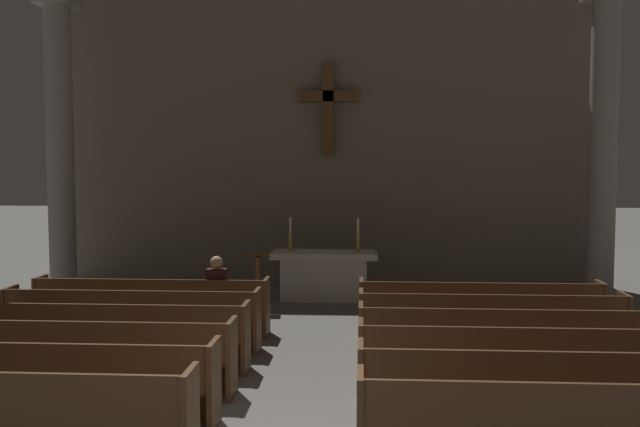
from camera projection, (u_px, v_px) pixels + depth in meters
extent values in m
cube|color=brown|center=(190.00, 420.00, 6.33)|extent=(0.06, 0.50, 0.95)
cube|color=brown|center=(40.00, 386.00, 7.47)|extent=(3.74, 0.40, 0.05)
cube|color=brown|center=(30.00, 367.00, 7.23)|extent=(3.74, 0.05, 0.50)
cube|color=brown|center=(48.00, 400.00, 7.66)|extent=(3.74, 0.04, 0.40)
cube|color=brown|center=(214.00, 385.00, 7.33)|extent=(0.06, 0.50, 0.95)
cube|color=brown|center=(78.00, 359.00, 8.47)|extent=(3.74, 0.40, 0.05)
cube|color=brown|center=(70.00, 342.00, 8.23)|extent=(3.74, 0.05, 0.50)
cube|color=brown|center=(85.00, 373.00, 8.67)|extent=(3.74, 0.04, 0.40)
cube|color=brown|center=(232.00, 358.00, 8.33)|extent=(0.06, 0.50, 0.95)
cube|color=brown|center=(109.00, 339.00, 9.48)|extent=(3.74, 0.40, 0.05)
cube|color=brown|center=(102.00, 323.00, 9.23)|extent=(3.74, 0.05, 0.50)
cube|color=brown|center=(114.00, 351.00, 9.67)|extent=(3.74, 0.04, 0.40)
cube|color=brown|center=(246.00, 338.00, 9.34)|extent=(0.06, 0.50, 0.95)
cube|color=brown|center=(133.00, 322.00, 10.48)|extent=(3.74, 0.40, 0.05)
cube|color=brown|center=(127.00, 307.00, 10.24)|extent=(3.74, 0.05, 0.50)
cube|color=brown|center=(137.00, 334.00, 10.67)|extent=(3.74, 0.04, 0.40)
cube|color=brown|center=(257.00, 321.00, 10.34)|extent=(0.06, 0.50, 0.95)
cube|color=brown|center=(10.00, 317.00, 10.57)|extent=(0.06, 0.50, 0.95)
cube|color=brown|center=(153.00, 308.00, 11.48)|extent=(3.74, 0.40, 0.05)
cube|color=brown|center=(148.00, 295.00, 11.24)|extent=(3.74, 0.05, 0.50)
cube|color=brown|center=(156.00, 319.00, 11.68)|extent=(3.74, 0.04, 0.40)
cube|color=brown|center=(266.00, 307.00, 11.34)|extent=(0.06, 0.50, 0.95)
cube|color=brown|center=(41.00, 304.00, 11.58)|extent=(0.06, 0.50, 0.95)
cube|color=brown|center=(583.00, 412.00, 5.90)|extent=(3.74, 0.05, 0.50)
cube|color=brown|center=(360.00, 424.00, 6.23)|extent=(0.06, 0.50, 0.95)
cube|color=brown|center=(545.00, 396.00, 7.14)|extent=(3.74, 0.40, 0.05)
cube|color=brown|center=(551.00, 376.00, 6.90)|extent=(3.74, 0.05, 0.50)
cube|color=brown|center=(540.00, 411.00, 7.34)|extent=(3.74, 0.04, 0.40)
cube|color=brown|center=(360.00, 388.00, 7.24)|extent=(0.06, 0.50, 0.95)
cube|color=brown|center=(522.00, 367.00, 8.15)|extent=(3.74, 0.40, 0.05)
cube|color=brown|center=(527.00, 349.00, 7.90)|extent=(3.74, 0.05, 0.50)
cube|color=brown|center=(518.00, 381.00, 8.34)|extent=(3.74, 0.04, 0.40)
cube|color=brown|center=(361.00, 361.00, 8.24)|extent=(0.06, 0.50, 0.95)
cube|color=brown|center=(505.00, 345.00, 9.15)|extent=(3.74, 0.40, 0.05)
cube|color=brown|center=(509.00, 328.00, 8.91)|extent=(3.74, 0.05, 0.50)
cube|color=brown|center=(502.00, 358.00, 9.35)|extent=(3.74, 0.04, 0.40)
cube|color=brown|center=(361.00, 339.00, 9.24)|extent=(0.06, 0.50, 0.95)
cube|color=brown|center=(491.00, 327.00, 10.15)|extent=(3.74, 0.40, 0.05)
cube|color=brown|center=(494.00, 312.00, 9.91)|extent=(3.74, 0.05, 0.50)
cube|color=brown|center=(488.00, 339.00, 10.35)|extent=(3.74, 0.04, 0.40)
cube|color=brown|center=(361.00, 322.00, 10.25)|extent=(0.06, 0.50, 0.95)
cube|color=brown|center=(624.00, 326.00, 10.01)|extent=(0.06, 0.50, 0.95)
cube|color=brown|center=(479.00, 313.00, 11.16)|extent=(3.74, 0.40, 0.05)
cube|color=brown|center=(482.00, 298.00, 10.91)|extent=(3.74, 0.05, 0.50)
cube|color=brown|center=(477.00, 324.00, 11.35)|extent=(3.74, 0.04, 0.40)
cube|color=brown|center=(361.00, 308.00, 11.25)|extent=(0.06, 0.50, 0.95)
cube|color=brown|center=(600.00, 311.00, 11.02)|extent=(0.06, 0.50, 0.95)
cube|color=gray|center=(64.00, 289.00, 15.12)|extent=(0.79, 0.79, 0.20)
cylinder|color=gray|center=(60.00, 152.00, 14.91)|extent=(0.57, 0.57, 6.17)
cube|color=gray|center=(56.00, 2.00, 14.69)|extent=(0.85, 0.85, 0.16)
cube|color=gray|center=(599.00, 295.00, 14.42)|extent=(0.79, 0.79, 0.20)
cylinder|color=gray|center=(603.00, 151.00, 14.21)|extent=(0.57, 0.57, 6.17)
cube|color=#BCB7AD|center=(324.00, 279.00, 14.38)|extent=(1.76, 0.72, 0.88)
cube|color=#BCB7AD|center=(324.00, 255.00, 14.35)|extent=(2.20, 0.90, 0.12)
cube|color=silver|center=(324.00, 252.00, 14.34)|extent=(2.09, 0.86, 0.01)
cylinder|color=#B79338|center=(290.00, 251.00, 14.39)|extent=(0.16, 0.16, 0.02)
cylinder|color=#B79338|center=(290.00, 242.00, 14.37)|extent=(0.07, 0.07, 0.39)
cylinder|color=silver|center=(290.00, 225.00, 14.35)|extent=(0.04, 0.04, 0.32)
cylinder|color=#B79338|center=(358.00, 251.00, 14.30)|extent=(0.16, 0.16, 0.02)
cylinder|color=#B79338|center=(358.00, 242.00, 14.29)|extent=(0.07, 0.07, 0.39)
cylinder|color=silver|center=(358.00, 225.00, 14.26)|extent=(0.04, 0.04, 0.32)
cube|color=#706656|center=(329.00, 127.00, 16.21)|extent=(12.33, 0.25, 7.38)
cube|color=brown|center=(328.00, 110.00, 15.93)|extent=(0.25, 0.25, 2.09)
cube|color=brown|center=(328.00, 96.00, 15.91)|extent=(1.34, 0.25, 0.25)
cylinder|color=brown|center=(258.00, 310.00, 13.29)|extent=(0.36, 0.36, 0.04)
cylinder|color=brown|center=(258.00, 284.00, 13.26)|extent=(0.10, 0.10, 1.05)
cube|color=brown|center=(258.00, 255.00, 13.22)|extent=(0.44, 0.31, 0.15)
cube|color=#26262B|center=(220.00, 319.00, 11.61)|extent=(0.24, 0.14, 0.45)
cube|color=#26262B|center=(218.00, 304.00, 11.46)|extent=(0.28, 0.36, 0.12)
cube|color=#381919|center=(217.00, 285.00, 11.31)|extent=(0.32, 0.20, 0.54)
sphere|color=tan|center=(216.00, 262.00, 11.28)|extent=(0.20, 0.20, 0.20)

